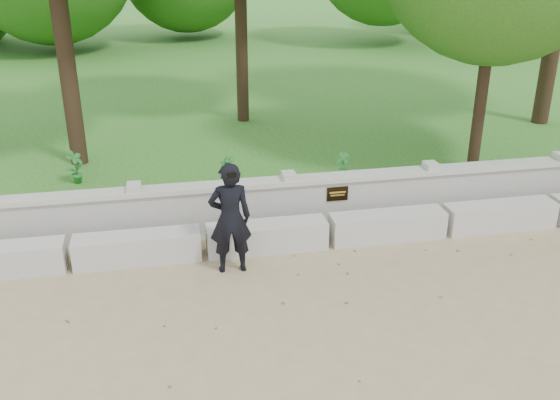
{
  "coord_description": "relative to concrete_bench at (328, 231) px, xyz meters",
  "views": [
    {
      "loc": [
        -2.52,
        -6.77,
        4.64
      ],
      "look_at": [
        -0.87,
        1.51,
        1.01
      ],
      "focal_mm": 40.0,
      "sensor_mm": 36.0,
      "label": 1
    }
  ],
  "objects": [
    {
      "name": "shrub_a",
      "position": [
        -4.14,
        2.88,
        0.35
      ],
      "size": [
        0.4,
        0.41,
        0.65
      ],
      "primitive_type": "imported",
      "rotation": [
        0.0,
        0.0,
        0.9
      ],
      "color": "#26702B",
      "rests_on": "lawn"
    },
    {
      "name": "lawn",
      "position": [
        -0.0,
        12.1,
        -0.1
      ],
      "size": [
        40.0,
        22.0,
        0.25
      ],
      "primitive_type": "cube",
      "color": "#245A1A",
      "rests_on": "ground"
    },
    {
      "name": "ground",
      "position": [
        -0.0,
        -1.9,
        -0.22
      ],
      "size": [
        80.0,
        80.0,
        0.0
      ],
      "primitive_type": "plane",
      "color": "tan",
      "rests_on": "ground"
    },
    {
      "name": "man_main",
      "position": [
        -1.63,
        -0.54,
        0.62
      ],
      "size": [
        0.62,
        0.55,
        1.7
      ],
      "color": "black",
      "rests_on": "ground"
    },
    {
      "name": "concrete_bench",
      "position": [
        0.0,
        0.0,
        0.0
      ],
      "size": [
        11.9,
        0.45,
        0.45
      ],
      "color": "#BAB7AF",
      "rests_on": "ground"
    },
    {
      "name": "parapet_wall",
      "position": [
        0.0,
        0.7,
        0.24
      ],
      "size": [
        12.5,
        0.35,
        0.9
      ],
      "color": "#AFACA5",
      "rests_on": "ground"
    },
    {
      "name": "shrub_d",
      "position": [
        -1.35,
        2.17,
        0.32
      ],
      "size": [
        0.42,
        0.43,
        0.58
      ],
      "primitive_type": "imported",
      "rotation": [
        0.0,
        0.0,
        5.26
      ],
      "color": "#26702B",
      "rests_on": "lawn"
    },
    {
      "name": "shrub_b",
      "position": [
        0.83,
        2.01,
        0.3
      ],
      "size": [
        0.37,
        0.39,
        0.55
      ],
      "primitive_type": "imported",
      "rotation": [
        0.0,
        0.0,
        2.17
      ],
      "color": "#26702B",
      "rests_on": "lawn"
    }
  ]
}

